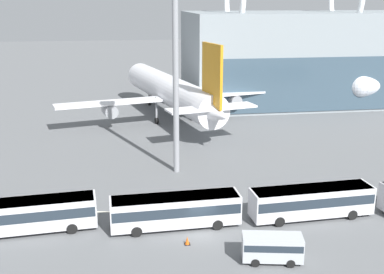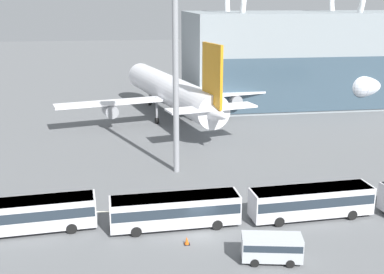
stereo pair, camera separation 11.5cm
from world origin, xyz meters
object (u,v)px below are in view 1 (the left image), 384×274
Objects in this scene: airliner_at_gate_far at (173,92)px; shuttle_bus_3 at (312,200)px; shuttle_bus_1 at (29,214)px; shuttle_bus_2 at (175,209)px; floodlight_mast at (175,51)px; service_van_foreground at (272,246)px; traffic_cone_0 at (187,241)px.

airliner_at_gate_far is 3.57× the size of shuttle_bus_3.
shuttle_bus_2 is (13.40, -1.05, 0.00)m from shuttle_bus_1.
floodlight_mast is at bearing 124.24° from shuttle_bus_3.
floodlight_mast is at bearing -65.91° from service_van_foreground.
service_van_foreground reaches higher than traffic_cone_0.
airliner_at_gate_far reaches higher than service_van_foreground.
floodlight_mast reaches higher than shuttle_bus_2.
shuttle_bus_1 is 2.39× the size of service_van_foreground.
shuttle_bus_2 is at bearing 160.47° from airliner_at_gate_far.
shuttle_bus_3 is 2.38× the size of service_van_foreground.
shuttle_bus_1 reaches higher than traffic_cone_0.
floodlight_mast is 34.77× the size of traffic_cone_0.
airliner_at_gate_far is 48.54m from service_van_foreground.
service_van_foreground is at bearing -133.61° from shuttle_bus_3.
service_van_foreground is 0.20× the size of floodlight_mast.
airliner_at_gate_far is 3.55× the size of shuttle_bus_1.
traffic_cone_0 is (0.61, -3.49, -1.47)m from shuttle_bus_2.
floodlight_mast is (1.91, 15.17, 13.09)m from shuttle_bus_2.
shuttle_bus_3 is 23.04m from floodlight_mast.
shuttle_bus_1 is at bearing -137.31° from floodlight_mast.
shuttle_bus_2 is 16.51× the size of traffic_cone_0.
airliner_at_gate_far is at bearing 99.38° from shuttle_bus_3.
traffic_cone_0 is at bearing -167.45° from shuttle_bus_3.
floodlight_mast reaches higher than shuttle_bus_1.
airliner_at_gate_far is 27.69m from floodlight_mast.
traffic_cone_0 is at bearing -81.96° from shuttle_bus_2.
shuttle_bus_3 is 9.74m from service_van_foreground.
shuttle_bus_2 is 10.18m from service_van_foreground.
service_van_foreground is (-6.33, -7.39, -0.49)m from shuttle_bus_3.
floodlight_mast is at bearing 86.02° from traffic_cone_0.
floodlight_mast is (15.31, 14.12, 13.09)m from shuttle_bus_1.
floodlight_mast reaches higher than service_van_foreground.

